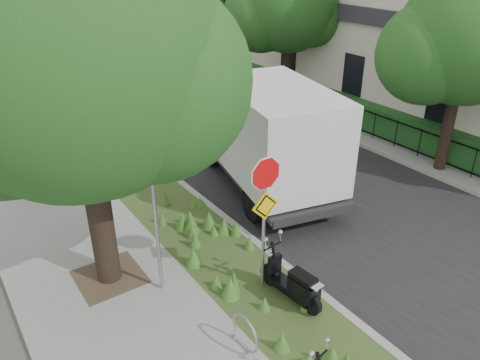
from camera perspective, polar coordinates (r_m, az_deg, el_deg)
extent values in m
plane|color=#4C5147|center=(10.91, 10.65, -12.07)|extent=(120.00, 120.00, 0.00)
cube|color=gray|center=(17.20, -24.85, 1.42)|extent=(3.50, 60.00, 0.12)
cube|color=#334C20|center=(17.74, -16.29, 3.70)|extent=(2.00, 60.00, 0.12)
cube|color=#9E9991|center=(18.04, -13.32, 4.48)|extent=(0.20, 60.00, 0.13)
cube|color=black|center=(19.48, -3.76, 6.70)|extent=(7.00, 60.00, 0.01)
cube|color=#9E9991|center=(21.36, 4.36, 8.73)|extent=(0.20, 60.00, 0.13)
cube|color=gray|center=(22.42, 7.80, 9.45)|extent=(3.20, 60.00, 0.12)
cylinder|color=black|center=(9.86, -17.18, -1.02)|extent=(0.52, 0.52, 4.48)
sphere|color=#234F1A|center=(8.96, -19.61, 14.49)|extent=(5.40, 5.40, 5.40)
sphere|color=#234F1A|center=(8.81, -10.95, 11.72)|extent=(3.78, 3.78, 3.78)
cube|color=#473828|center=(11.05, -15.58, -11.28)|extent=(1.40, 1.40, 0.01)
cylinder|color=#A5A8AD|center=(9.37, -10.37, -3.40)|extent=(0.08, 0.08, 4.00)
torus|color=#A5A8AD|center=(8.89, 0.65, -18.14)|extent=(0.05, 0.77, 0.77)
cube|color=#A5A8AD|center=(8.96, 2.06, -21.10)|extent=(0.06, 0.06, 0.04)
cube|color=#A5A8AD|center=(9.35, -0.71, -18.40)|extent=(0.06, 0.06, 0.04)
cylinder|color=#A5A8AD|center=(9.53, 2.89, -5.91)|extent=(0.07, 0.07, 3.00)
cylinder|color=red|center=(8.89, 3.20, 0.76)|extent=(0.86, 0.03, 0.86)
cylinder|color=white|center=(8.90, 3.14, 0.80)|extent=(0.94, 0.02, 0.94)
cube|color=yellow|center=(9.22, 3.09, -3.13)|extent=(0.64, 0.03, 0.64)
cube|color=black|center=(21.49, 5.94, 11.59)|extent=(0.04, 24.00, 0.04)
cube|color=black|center=(21.72, 5.84, 9.55)|extent=(0.04, 24.00, 0.04)
cylinder|color=black|center=(21.62, 5.88, 10.44)|extent=(0.03, 0.03, 1.00)
cube|color=#18441A|center=(22.05, 7.31, 10.83)|extent=(1.00, 24.00, 1.10)
cube|color=beige|center=(23.91, 14.69, 19.66)|extent=(7.00, 26.00, 8.00)
cube|color=#2D2D33|center=(21.36, 8.02, 20.23)|extent=(0.25, 26.00, 0.60)
cylinder|color=black|center=(16.12, 24.31, 7.49)|extent=(0.36, 0.36, 3.81)
sphere|color=#234F1A|center=(15.59, 25.97, 15.46)|extent=(4.00, 4.00, 4.00)
sphere|color=#234F1A|center=(15.23, 21.84, 14.06)|extent=(3.00, 3.00, 3.00)
cylinder|color=black|center=(21.11, 5.65, 14.30)|extent=(0.36, 0.36, 4.03)
sphere|color=#234F1A|center=(20.70, 5.98, 20.91)|extent=(4.20, 4.20, 4.20)
sphere|color=#234F1A|center=(20.66, 2.59, 19.54)|extent=(3.15, 3.15, 3.15)
sphere|color=#234F1A|center=(20.92, 8.77, 19.66)|extent=(2.94, 2.94, 2.94)
cylinder|color=black|center=(27.61, -5.54, 16.95)|extent=(0.36, 0.36, 3.64)
sphere|color=#234F1A|center=(27.45, -7.99, 20.43)|extent=(2.85, 2.85, 2.85)
sphere|color=#234F1A|center=(27.32, -3.71, 20.79)|extent=(2.66, 2.66, 2.66)
cylinder|color=black|center=(10.35, 3.67, -11.42)|extent=(0.16, 0.51, 0.50)
cylinder|color=black|center=(9.75, 8.65, -14.63)|extent=(0.16, 0.51, 0.50)
cube|color=black|center=(10.00, 6.27, -13.03)|extent=(0.43, 1.13, 0.17)
cube|color=black|center=(9.69, 7.80, -12.93)|extent=(0.40, 0.65, 0.38)
cube|color=black|center=(9.56, 7.68, -11.66)|extent=(0.34, 0.60, 0.11)
cube|color=#262628|center=(14.35, 3.06, 1.42)|extent=(3.61, 6.44, 0.21)
cube|color=#B7BABC|center=(15.98, -0.36, 8.00)|extent=(2.65, 2.10, 1.83)
cube|color=white|center=(13.26, 4.34, 5.90)|extent=(3.45, 4.82, 2.52)
cube|color=#262628|center=(15.26, -22.81, -1.04)|extent=(0.85, 0.59, 0.04)
cube|color=slate|center=(15.04, -23.17, 0.75)|extent=(0.75, 0.49, 1.10)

